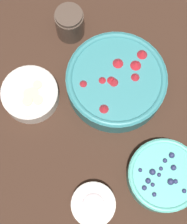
{
  "coord_description": "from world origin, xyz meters",
  "views": [
    {
      "loc": [
        -0.27,
        -0.1,
        0.95
      ],
      "look_at": [
        -0.05,
        0.03,
        0.04
      ],
      "focal_mm": 60.0,
      "sensor_mm": 36.0,
      "label": 1
    }
  ],
  "objects_px": {
    "bowl_blueberries": "(164,176)",
    "jar_chocolate": "(70,24)",
    "bowl_bananas": "(30,94)",
    "bowl_strawberries": "(116,81)",
    "bowl_cream": "(93,205)"
  },
  "relations": [
    {
      "from": "bowl_cream",
      "to": "bowl_bananas",
      "type": "bearing_deg",
      "value": 60.49
    },
    {
      "from": "bowl_strawberries",
      "to": "jar_chocolate",
      "type": "height_order",
      "value": "jar_chocolate"
    },
    {
      "from": "jar_chocolate",
      "to": "bowl_bananas",
      "type": "bearing_deg",
      "value": -177.23
    },
    {
      "from": "bowl_strawberries",
      "to": "bowl_bananas",
      "type": "bearing_deg",
      "value": 128.19
    },
    {
      "from": "bowl_bananas",
      "to": "jar_chocolate",
      "type": "xyz_separation_m",
      "value": [
        0.22,
        0.01,
        0.02
      ]
    },
    {
      "from": "bowl_bananas",
      "to": "bowl_cream",
      "type": "xyz_separation_m",
      "value": [
        -0.16,
        -0.28,
        -0.0
      ]
    },
    {
      "from": "bowl_strawberries",
      "to": "bowl_bananas",
      "type": "distance_m",
      "value": 0.23
    },
    {
      "from": "bowl_cream",
      "to": "jar_chocolate",
      "type": "xyz_separation_m",
      "value": [
        0.38,
        0.29,
        0.02
      ]
    },
    {
      "from": "bowl_bananas",
      "to": "jar_chocolate",
      "type": "bearing_deg",
      "value": 2.77
    },
    {
      "from": "bowl_blueberries",
      "to": "jar_chocolate",
      "type": "bearing_deg",
      "value": 60.03
    },
    {
      "from": "bowl_cream",
      "to": "bowl_strawberries",
      "type": "bearing_deg",
      "value": 19.19
    },
    {
      "from": "bowl_bananas",
      "to": "jar_chocolate",
      "type": "distance_m",
      "value": 0.22
    },
    {
      "from": "bowl_blueberries",
      "to": "jar_chocolate",
      "type": "height_order",
      "value": "jar_chocolate"
    },
    {
      "from": "bowl_strawberries",
      "to": "bowl_bananas",
      "type": "xyz_separation_m",
      "value": [
        -0.14,
        0.18,
        -0.01
      ]
    },
    {
      "from": "jar_chocolate",
      "to": "bowl_cream",
      "type": "bearing_deg",
      "value": -142.33
    }
  ]
}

